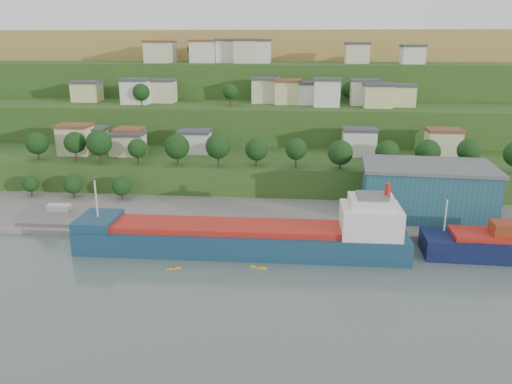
# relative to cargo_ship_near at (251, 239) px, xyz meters

# --- Properties ---
(ground) EXTENTS (500.00, 500.00, 0.00)m
(ground) POSITION_rel_cargo_ship_near_xyz_m (-2.11, -7.79, -2.87)
(ground) COLOR #4B5B53
(ground) RESTS_ON ground
(quay) EXTENTS (220.00, 26.00, 4.00)m
(quay) POSITION_rel_cargo_ship_near_xyz_m (17.89, 20.21, -2.87)
(quay) COLOR slate
(quay) RESTS_ON ground
(pebble_beach) EXTENTS (40.00, 18.00, 2.40)m
(pebble_beach) POSITION_rel_cargo_ship_near_xyz_m (-57.11, 14.21, -2.87)
(pebble_beach) COLOR slate
(pebble_beach) RESTS_ON ground
(hillside) EXTENTS (360.00, 211.18, 96.00)m
(hillside) POSITION_rel_cargo_ship_near_xyz_m (-2.14, 160.88, -2.78)
(hillside) COLOR #284719
(hillside) RESTS_ON ground
(cargo_ship_near) EXTENTS (70.07, 11.67, 17.99)m
(cargo_ship_near) POSITION_rel_cargo_ship_near_xyz_m (0.00, 0.00, 0.00)
(cargo_ship_near) COLOR #153850
(cargo_ship_near) RESTS_ON ground
(warehouse) EXTENTS (32.24, 21.10, 12.80)m
(warehouse) POSITION_rel_cargo_ship_near_xyz_m (40.95, 22.46, 5.56)
(warehouse) COLOR #1E545C
(warehouse) RESTS_ON quay
(caravan) EXTENTS (5.64, 2.61, 2.57)m
(caravan) POSITION_rel_cargo_ship_near_xyz_m (-50.64, 16.50, -0.39)
(caravan) COLOR silver
(caravan) RESTS_ON pebble_beach
(dinghy) EXTENTS (4.49, 2.58, 0.85)m
(dinghy) POSITION_rel_cargo_ship_near_xyz_m (-41.76, 13.93, -1.25)
(dinghy) COLOR silver
(dinghy) RESTS_ON pebble_beach
(kayak_orange) EXTENTS (2.79, 1.61, 0.71)m
(kayak_orange) POSITION_rel_cargo_ship_near_xyz_m (-14.40, -9.73, -2.66)
(kayak_orange) COLOR orange
(kayak_orange) RESTS_ON ground
(kayak_yellow) EXTENTS (3.58, 1.54, 0.89)m
(kayak_yellow) POSITION_rel_cargo_ship_near_xyz_m (2.28, -7.69, -2.61)
(kayak_yellow) COLOR gold
(kayak_yellow) RESTS_ON ground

